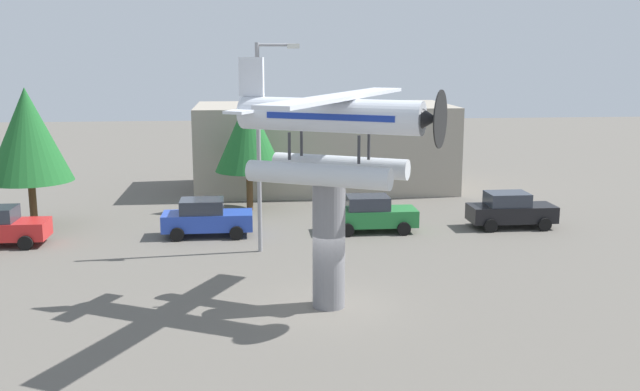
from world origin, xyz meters
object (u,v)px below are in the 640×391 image
Objects in this scene: floatplane_monument at (333,130)px; car_mid_blue at (206,218)px; car_distant_black at (510,210)px; streetlight_primary at (263,134)px; display_pedestal at (329,244)px; car_far_green at (371,214)px; tree_east at (249,134)px; storefront_building at (323,147)px; tree_west at (28,135)px.

floatplane_monument is 12.43m from car_mid_blue.
streetlight_primary is at bearing -165.24° from car_distant_black.
car_far_green is (3.21, 10.26, -1.30)m from display_pedestal.
floatplane_monument is 16.17m from tree_east.
storefront_building reaches higher than car_far_green.
floatplane_monument is 11.93m from car_far_green.
tree_west reaches higher than car_distant_black.
storefront_building is at bearing 74.42° from streetlight_primary.
display_pedestal is 0.45× the size of floatplane_monument.
display_pedestal reaches higher than car_mid_blue.
car_distant_black is 14.26m from tree_east.
car_mid_blue is at bearing 131.59° from streetlight_primary.
streetlight_primary reaches higher than car_mid_blue.
tree_west is (-11.24, 5.58, -0.52)m from streetlight_primary.
tree_west is (-15.36, -9.21, 1.94)m from storefront_building.
tree_west is at bearing 163.70° from floatplane_monument.
car_far_green is at bearing 30.22° from streetlight_primary.
floatplane_monument is at bearing -27.56° from display_pedestal.
storefront_building is (-1.10, 11.74, 1.77)m from car_far_green.
car_mid_blue is 0.61× the size of tree_west.
tree_east is (2.06, 5.58, 3.33)m from car_mid_blue.
car_distant_black is 14.22m from storefront_building.
floatplane_monument is 18.60m from tree_west.
streetlight_primary is 1.42× the size of tree_east.
car_far_green is 11.93m from storefront_building.
car_distant_black is at bearing 0.90° from car_mid_blue.
car_mid_blue is at bearing 114.58° from display_pedestal.
storefront_building is 2.30× the size of tree_west.
floatplane_monument is 2.32× the size of car_mid_blue.
car_mid_blue is at bearing -110.27° from tree_east.
streetlight_primary reaches higher than car_distant_black.
display_pedestal is at bearing -107.37° from car_far_green.
car_far_green is at bearing -8.75° from tree_west.
tree_west reaches higher than display_pedestal.
tree_east reaches higher than car_distant_black.
storefront_building is at bearing 124.92° from car_distant_black.
streetlight_primary is 12.55m from tree_west.
car_mid_blue and car_far_green have the same top height.
car_far_green is 0.26× the size of storefront_building.
storefront_building is (1.99, 22.06, -3.37)m from floatplane_monument.
streetlight_primary is (-2.02, 7.21, 2.93)m from display_pedestal.
tree_east is (10.65, 2.99, -0.38)m from tree_west.
car_far_green is at bearing -43.52° from tree_east.
floatplane_monument reaches higher than storefront_building.
floatplane_monument is at bearing -43.86° from tree_west.
car_mid_blue is 0.47× the size of streetlight_primary.
tree_east is (-2.60, 15.78, 2.03)m from display_pedestal.
floatplane_monument is 22.41m from storefront_building.
display_pedestal is at bearing -65.42° from car_mid_blue.
tree_east reaches higher than car_mid_blue.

